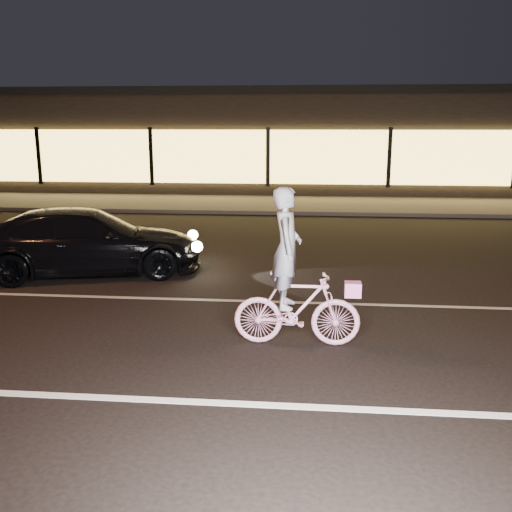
# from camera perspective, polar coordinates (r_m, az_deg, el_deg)

# --- Properties ---
(ground) EXTENTS (90.00, 90.00, 0.00)m
(ground) POSITION_cam_1_polar(r_m,az_deg,el_deg) (7.61, -7.21, -8.94)
(ground) COLOR black
(ground) RESTS_ON ground
(lane_stripe_near) EXTENTS (60.00, 0.12, 0.01)m
(lane_stripe_near) POSITION_cam_1_polar(r_m,az_deg,el_deg) (6.29, -10.24, -13.98)
(lane_stripe_near) COLOR silver
(lane_stripe_near) RESTS_ON ground
(lane_stripe_far) EXTENTS (60.00, 0.10, 0.01)m
(lane_stripe_far) POSITION_cam_1_polar(r_m,az_deg,el_deg) (9.45, -4.59, -4.40)
(lane_stripe_far) COLOR gray
(lane_stripe_far) RESTS_ON ground
(sidewalk) EXTENTS (30.00, 4.00, 0.12)m
(sidewalk) POSITION_cam_1_polar(r_m,az_deg,el_deg) (20.13, 0.80, 5.19)
(sidewalk) COLOR #383533
(sidewalk) RESTS_ON ground
(storefront) EXTENTS (25.40, 8.42, 4.20)m
(storefront) POSITION_cam_1_polar(r_m,az_deg,el_deg) (25.90, 1.90, 11.60)
(storefront) COLOR black
(storefront) RESTS_ON ground
(cyclist) EXTENTS (1.65, 0.57, 2.08)m
(cyclist) POSITION_cam_1_polar(r_m,az_deg,el_deg) (7.39, 3.85, -3.47)
(cyclist) COLOR #EA4793
(cyclist) RESTS_ON ground
(sedan) EXTENTS (4.65, 2.86, 1.26)m
(sedan) POSITION_cam_1_polar(r_m,az_deg,el_deg) (11.40, -16.55, 1.38)
(sedan) COLOR black
(sedan) RESTS_ON ground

